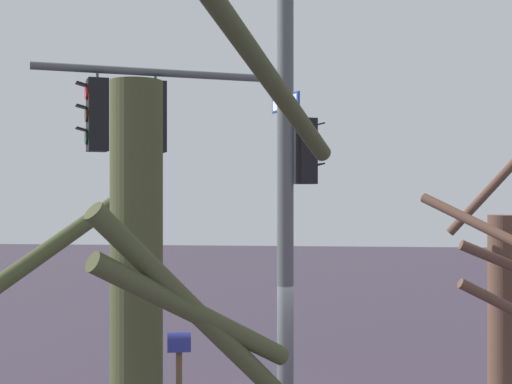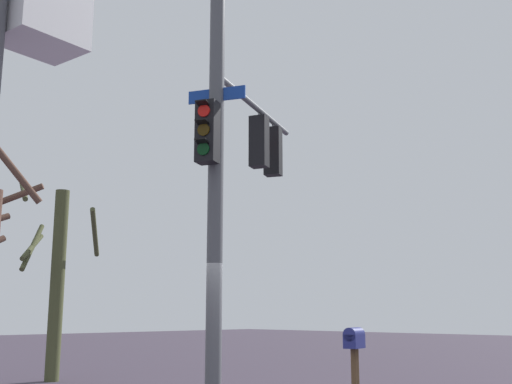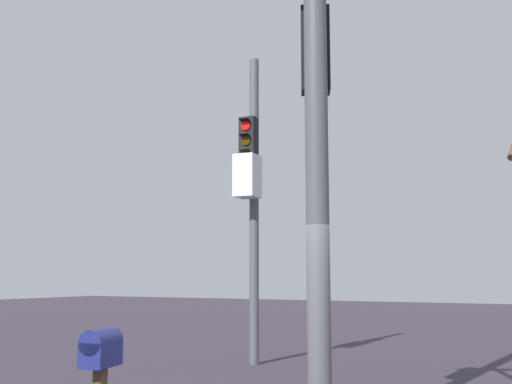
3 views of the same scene
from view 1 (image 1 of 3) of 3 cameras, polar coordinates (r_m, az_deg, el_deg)
name	(u,v)px [view 1 (image 1 of 3)]	position (r m, az deg, el deg)	size (l,w,h in m)	color
main_signal_pole_assembly	(255,115)	(11.01, -0.10, 6.52)	(3.36, 5.09, 9.97)	#4C4F54
mailbox	(179,348)	(13.22, -6.49, -12.91)	(0.33, 0.48, 1.41)	#4C3823
bare_tree_across_street	(506,343)	(8.96, 20.32, -11.84)	(2.01, 2.10, 5.07)	brown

